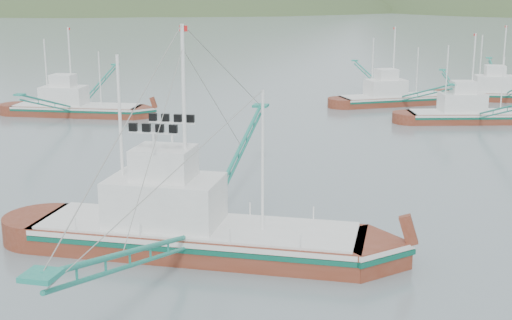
% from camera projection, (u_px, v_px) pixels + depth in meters
% --- Properties ---
extents(ground, '(1200.00, 1200.00, 0.00)m').
position_uv_depth(ground, '(230.00, 244.00, 38.15)').
color(ground, slate).
rests_on(ground, ground).
extents(main_boat, '(17.24, 31.10, 12.58)m').
position_uv_depth(main_boat, '(192.00, 218.00, 36.67)').
color(main_boat, maroon).
rests_on(main_boat, ground).
extents(bg_boat_right, '(13.52, 23.19, 9.58)m').
position_uv_depth(bg_boat_right, '(474.00, 105.00, 71.35)').
color(bg_boat_right, maroon).
rests_on(bg_boat_right, ground).
extents(bg_boat_far, '(15.42, 21.86, 9.57)m').
position_uv_depth(bg_boat_far, '(395.00, 88.00, 81.75)').
color(bg_boat_far, maroon).
rests_on(bg_boat_far, ground).
extents(bg_boat_left, '(13.83, 24.56, 9.96)m').
position_uv_depth(bg_boat_left, '(75.00, 103.00, 75.20)').
color(bg_boat_left, maroon).
rests_on(bg_boat_left, ground).
extents(bg_boat_extra, '(13.35, 23.61, 9.58)m').
position_uv_depth(bg_boat_extra, '(503.00, 89.00, 84.93)').
color(bg_boat_extra, maroon).
rests_on(bg_boat_extra, ground).
extents(headland_left, '(448.00, 308.00, 210.00)m').
position_uv_depth(headland_left, '(100.00, 8.00, 418.86)').
color(headland_left, '#374A26').
rests_on(headland_left, ground).
extents(ridge_distant, '(960.00, 400.00, 240.00)m').
position_uv_depth(ridge_distant, '(458.00, 2.00, 559.80)').
color(ridge_distant, slate).
rests_on(ridge_distant, ground).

